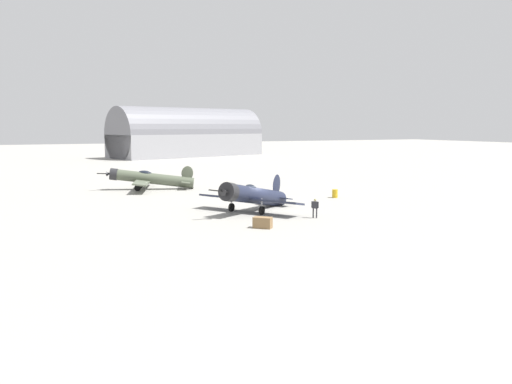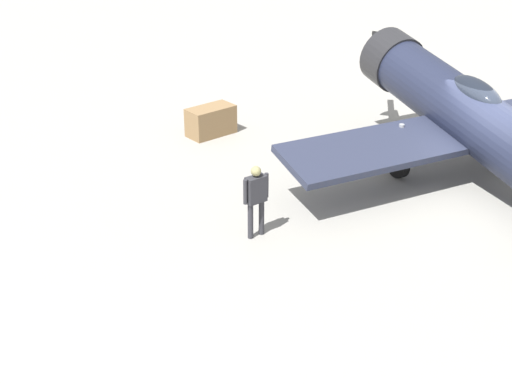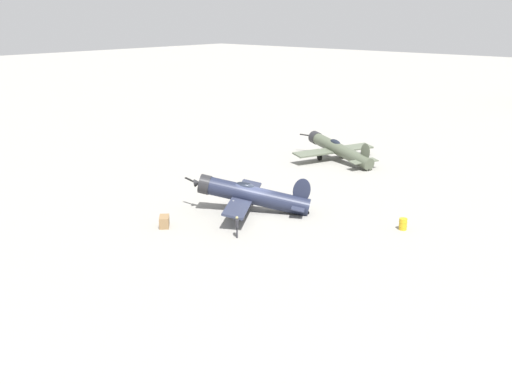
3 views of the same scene
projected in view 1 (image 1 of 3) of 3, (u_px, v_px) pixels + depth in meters
The scene contains 7 objects.
ground_plane at pixel (256, 211), 48.37m from camera, with size 400.00×400.00×0.00m, color gray.
airplane_foreground at pixel (253, 196), 47.76m from camera, with size 10.26×9.90×3.49m.
airplane_mid_apron at pixel (149, 178), 64.43m from camera, with size 11.92×10.61×3.04m.
ground_crew_mechanic at pixel (315, 206), 44.37m from camera, with size 0.49×0.51×1.71m.
equipment_crate at pixel (263, 223), 40.05m from camera, with size 1.58×1.55×0.88m.
fuel_drum at pixel (335, 194), 57.07m from camera, with size 0.67×0.67×0.94m.
distant_hangar at pixel (188, 137), 136.12m from camera, with size 43.51×25.39×13.95m.
Camera 1 is at (-19.95, -43.36, 8.02)m, focal length 35.49 mm.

